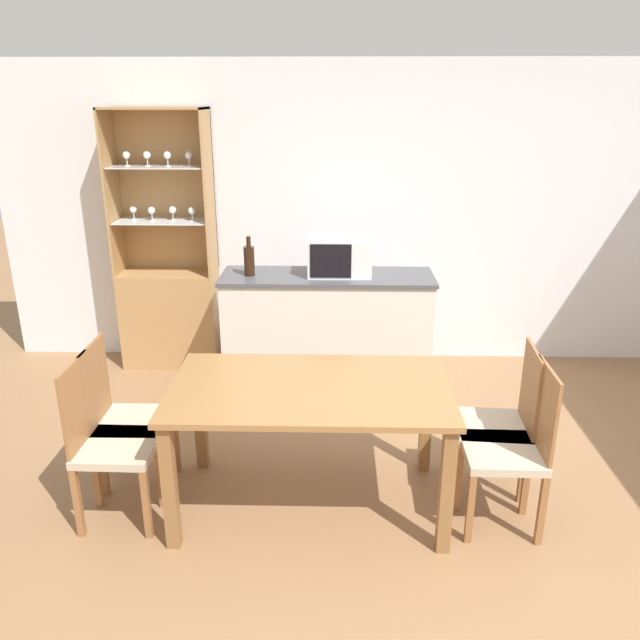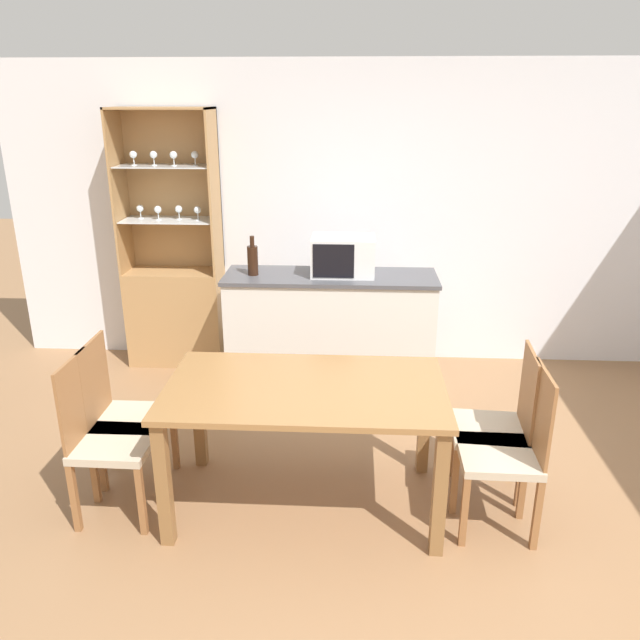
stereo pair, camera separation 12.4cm
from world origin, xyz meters
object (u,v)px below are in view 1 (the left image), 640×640
dining_chair_side_right_near (512,448)px  dining_chair_side_left_far (125,419)px  display_cabinet (170,297)px  dining_chair_side_left_near (110,443)px  dining_chair_side_right_far (500,424)px  microwave (340,256)px  dining_table (310,404)px  wine_bottle (249,260)px

dining_chair_side_right_near → dining_chair_side_left_far: size_ratio=1.00×
display_cabinet → dining_chair_side_left_near: size_ratio=2.31×
dining_chair_side_right_far → microwave: 1.86m
dining_chair_side_right_far → dining_chair_side_left_far: size_ratio=1.00×
dining_table → dining_chair_side_right_far: (1.10, 0.13, -0.18)m
wine_bottle → display_cabinet: bearing=147.3°
dining_chair_side_right_near → dining_chair_side_right_far: bearing=1.1°
dining_chair_side_left_near → dining_chair_side_right_far: (2.19, 0.26, 0.00)m
dining_table → dining_chair_side_left_far: 1.12m
dining_chair_side_left_near → dining_chair_side_right_near: bearing=90.7°
wine_bottle → dining_chair_side_left_far: bearing=-111.8°
dining_chair_side_left_near → dining_chair_side_right_near: size_ratio=1.00×
microwave → display_cabinet: bearing=163.3°
display_cabinet → dining_table: (1.30, -2.05, 0.05)m
dining_chair_side_left_far → display_cabinet: bearing=-174.4°
dining_chair_side_left_near → dining_chair_side_left_far: 0.26m
dining_table → microwave: size_ratio=3.18×
dining_table → dining_chair_side_right_near: bearing=-7.0°
dining_chair_side_right_near → microwave: bearing=29.1°
display_cabinet → microwave: size_ratio=4.50×
dining_chair_side_left_near → dining_chair_side_left_far: same height
dining_chair_side_right_far → dining_chair_side_left_far: (-2.19, 0.00, 0.00)m
display_cabinet → dining_chair_side_left_far: bearing=-83.8°
dining_table → dining_chair_side_left_far: (-1.10, 0.13, -0.18)m
display_cabinet → dining_chair_side_right_near: 3.25m
dining_chair_side_left_far → wine_bottle: size_ratio=3.07×
dining_chair_side_right_far → microwave: bearing=36.2°
dining_chair_side_left_far → wine_bottle: bearing=157.7°
dining_chair_side_left_near → wine_bottle: (0.57, 1.69, 0.60)m
dining_chair_side_left_far → dining_chair_side_right_near: bearing=82.5°
display_cabinet → dining_chair_side_left_far: (0.21, -1.92, -0.14)m
display_cabinet → dining_chair_side_right_near: bearing=-42.4°
dining_chair_side_right_near → dining_table: bearing=84.1°
dining_table → wine_bottle: size_ratio=5.03×
dining_chair_side_left_near → dining_table: bearing=97.7°
dining_chair_side_right_far → dining_chair_side_right_near: bearing=-175.9°
dining_table → microwave: 1.68m
dining_chair_side_left_near → microwave: microwave is taller
display_cabinet → dining_chair_side_left_near: (0.21, -2.19, -0.14)m
dining_chair_side_right_far → dining_chair_side_left_far: same height
display_cabinet → dining_chair_side_right_far: bearing=-38.7°
dining_chair_side_left_far → microwave: size_ratio=1.94×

